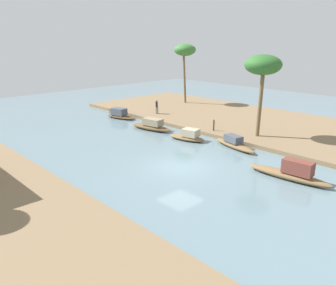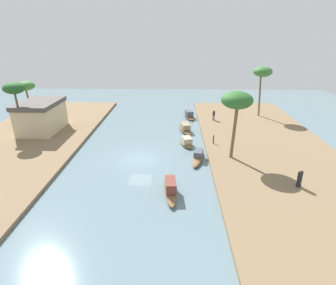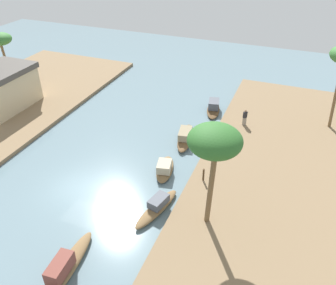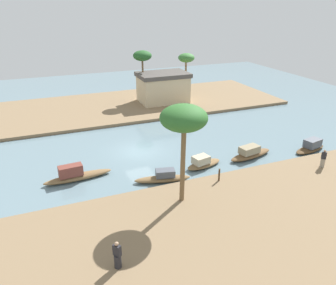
{
  "view_description": "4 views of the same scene",
  "coord_description": "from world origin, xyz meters",
  "px_view_note": "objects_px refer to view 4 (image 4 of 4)",
  "views": [
    {
      "loc": [
        -15.45,
        16.0,
        8.53
      ],
      "look_at": [
        3.35,
        -2.01,
        0.61
      ],
      "focal_mm": 36.87,
      "sensor_mm": 36.0,
      "label": 1
    },
    {
      "loc": [
        -25.82,
        -3.76,
        12.45
      ],
      "look_at": [
        3.23,
        -2.96,
        0.62
      ],
      "focal_mm": 28.98,
      "sensor_mm": 36.0,
      "label": 2
    },
    {
      "loc": [
        -15.55,
        -13.13,
        16.62
      ],
      "look_at": [
        6.79,
        -4.33,
        0.88
      ],
      "focal_mm": 37.14,
      "sensor_mm": 36.0,
      "label": 3
    },
    {
      "loc": [
        -8.32,
        -27.82,
        13.25
      ],
      "look_at": [
        2.49,
        -1.05,
        0.89
      ],
      "focal_mm": 35.88,
      "sensor_mm": 36.0,
      "label": 4
    }
  ],
  "objects_px": {
    "palm_tree_right_short": "(186,59)",
    "sampan_midstream": "(311,146)",
    "sampan_upstream_small": "(163,177)",
    "sampan_downstream_large": "(250,153)",
    "palm_tree_right_tall": "(142,57)",
    "person_on_near_bank": "(323,160)",
    "mooring_post": "(219,175)",
    "sampan_foreground": "(76,175)",
    "palm_tree_left_near": "(184,120)",
    "sampan_with_red_awning": "(203,163)",
    "person_by_mooring": "(117,257)",
    "riverside_building": "(163,87)"
  },
  "relations": [
    {
      "from": "palm_tree_right_short",
      "to": "sampan_midstream",
      "type": "bearing_deg",
      "value": -85.08
    },
    {
      "from": "sampan_upstream_small",
      "to": "sampan_downstream_large",
      "type": "relative_size",
      "value": 0.95
    },
    {
      "from": "sampan_midstream",
      "to": "palm_tree_right_tall",
      "type": "height_order",
      "value": "palm_tree_right_tall"
    },
    {
      "from": "person_on_near_bank",
      "to": "palm_tree_right_short",
      "type": "xyz_separation_m",
      "value": [
        0.1,
        27.38,
        4.2
      ]
    },
    {
      "from": "mooring_post",
      "to": "palm_tree_right_short",
      "type": "distance_m",
      "value": 28.1
    },
    {
      "from": "sampan_foreground",
      "to": "palm_tree_left_near",
      "type": "relative_size",
      "value": 0.79
    },
    {
      "from": "sampan_foreground",
      "to": "person_on_near_bank",
      "type": "distance_m",
      "value": 20.24
    },
    {
      "from": "mooring_post",
      "to": "sampan_with_red_awning",
      "type": "bearing_deg",
      "value": 85.44
    },
    {
      "from": "sampan_foreground",
      "to": "person_by_mooring",
      "type": "height_order",
      "value": "person_by_mooring"
    },
    {
      "from": "sampan_midstream",
      "to": "person_on_near_bank",
      "type": "xyz_separation_m",
      "value": [
        -2.15,
        -3.5,
        0.56
      ]
    },
    {
      "from": "sampan_with_red_awning",
      "to": "person_on_near_bank",
      "type": "xyz_separation_m",
      "value": [
        8.91,
        -4.34,
        0.59
      ]
    },
    {
      "from": "sampan_midstream",
      "to": "palm_tree_right_short",
      "type": "relative_size",
      "value": 0.7
    },
    {
      "from": "sampan_foreground",
      "to": "person_on_near_bank",
      "type": "xyz_separation_m",
      "value": [
        19.31,
        -6.05,
        0.5
      ]
    },
    {
      "from": "sampan_midstream",
      "to": "palm_tree_left_near",
      "type": "xyz_separation_m",
      "value": [
        -15.07,
        -3.74,
        5.87
      ]
    },
    {
      "from": "person_on_near_bank",
      "to": "riverside_building",
      "type": "relative_size",
      "value": 0.23
    },
    {
      "from": "sampan_downstream_large",
      "to": "riverside_building",
      "type": "xyz_separation_m",
      "value": [
        -1.15,
        18.83,
        1.91
      ]
    },
    {
      "from": "sampan_midstream",
      "to": "riverside_building",
      "type": "relative_size",
      "value": 0.59
    },
    {
      "from": "sampan_downstream_large",
      "to": "mooring_post",
      "type": "relative_size",
      "value": 4.69
    },
    {
      "from": "sampan_midstream",
      "to": "palm_tree_right_short",
      "type": "bearing_deg",
      "value": 83.09
    },
    {
      "from": "person_by_mooring",
      "to": "palm_tree_left_near",
      "type": "distance_m",
      "value": 8.99
    },
    {
      "from": "sampan_midstream",
      "to": "palm_tree_right_tall",
      "type": "bearing_deg",
      "value": 102.95
    },
    {
      "from": "sampan_with_red_awning",
      "to": "palm_tree_right_short",
      "type": "distance_m",
      "value": 25.2
    },
    {
      "from": "riverside_building",
      "to": "sampan_midstream",
      "type": "bearing_deg",
      "value": -69.01
    },
    {
      "from": "person_on_near_bank",
      "to": "palm_tree_right_tall",
      "type": "bearing_deg",
      "value": -39.12
    },
    {
      "from": "palm_tree_left_near",
      "to": "mooring_post",
      "type": "bearing_deg",
      "value": 21.0
    },
    {
      "from": "sampan_with_red_awning",
      "to": "person_by_mooring",
      "type": "distance_m",
      "value": 13.34
    },
    {
      "from": "sampan_midstream",
      "to": "mooring_post",
      "type": "xyz_separation_m",
      "value": [
        -11.31,
        -2.3,
        0.43
      ]
    },
    {
      "from": "sampan_foreground",
      "to": "person_on_near_bank",
      "type": "bearing_deg",
      "value": -21.76
    },
    {
      "from": "sampan_midstream",
      "to": "riverside_building",
      "type": "bearing_deg",
      "value": 98.8
    },
    {
      "from": "sampan_with_red_awning",
      "to": "person_by_mooring",
      "type": "bearing_deg",
      "value": -149.14
    },
    {
      "from": "sampan_downstream_large",
      "to": "mooring_post",
      "type": "xyz_separation_m",
      "value": [
        -5.06,
        -3.14,
        0.42
      ]
    },
    {
      "from": "palm_tree_right_tall",
      "to": "person_on_near_bank",
      "type": "bearing_deg",
      "value": -72.86
    },
    {
      "from": "sampan_foreground",
      "to": "riverside_building",
      "type": "bearing_deg",
      "value": 46.24
    },
    {
      "from": "sampan_downstream_large",
      "to": "person_by_mooring",
      "type": "xyz_separation_m",
      "value": [
        -14.53,
        -9.12,
        0.6
      ]
    },
    {
      "from": "sampan_foreground",
      "to": "sampan_with_red_awning",
      "type": "distance_m",
      "value": 10.54
    },
    {
      "from": "sampan_foreground",
      "to": "mooring_post",
      "type": "height_order",
      "value": "mooring_post"
    },
    {
      "from": "sampan_upstream_small",
      "to": "palm_tree_right_short",
      "type": "distance_m",
      "value": 27.86
    },
    {
      "from": "sampan_downstream_large",
      "to": "person_by_mooring",
      "type": "relative_size",
      "value": 2.92
    },
    {
      "from": "sampan_downstream_large",
      "to": "palm_tree_left_near",
      "type": "relative_size",
      "value": 0.69
    },
    {
      "from": "person_by_mooring",
      "to": "sampan_upstream_small",
      "type": "bearing_deg",
      "value": 108.56
    },
    {
      "from": "riverside_building",
      "to": "person_on_near_bank",
      "type": "bearing_deg",
      "value": -76.86
    },
    {
      "from": "person_on_near_bank",
      "to": "mooring_post",
      "type": "relative_size",
      "value": 1.53
    },
    {
      "from": "sampan_midstream",
      "to": "person_on_near_bank",
      "type": "distance_m",
      "value": 4.14
    },
    {
      "from": "sampan_foreground",
      "to": "palm_tree_right_short",
      "type": "height_order",
      "value": "palm_tree_right_short"
    },
    {
      "from": "sampan_foreground",
      "to": "riverside_building",
      "type": "relative_size",
      "value": 0.82
    },
    {
      "from": "sampan_midstream",
      "to": "palm_tree_right_short",
      "type": "distance_m",
      "value": 24.44
    },
    {
      "from": "sampan_downstream_large",
      "to": "person_on_near_bank",
      "type": "relative_size",
      "value": 3.07
    },
    {
      "from": "sampan_midstream",
      "to": "sampan_downstream_large",
      "type": "distance_m",
      "value": 6.31
    },
    {
      "from": "person_by_mooring",
      "to": "sampan_with_red_awning",
      "type": "bearing_deg",
      "value": 96.9
    },
    {
      "from": "person_by_mooring",
      "to": "mooring_post",
      "type": "relative_size",
      "value": 1.6
    }
  ]
}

